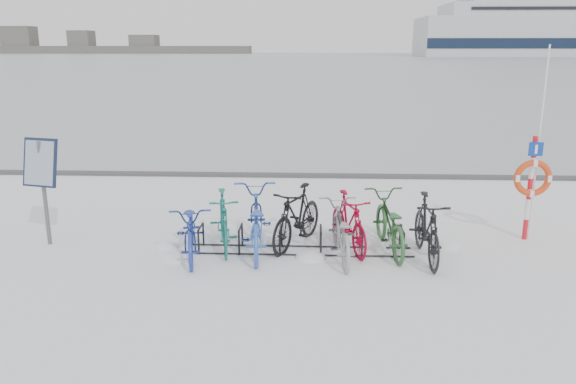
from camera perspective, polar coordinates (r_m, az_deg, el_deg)
name	(u,v)px	position (r m, az deg, el deg)	size (l,w,h in m)	color
ground	(300,251)	(10.16, 1.28, -6.05)	(900.00, 900.00, 0.00)	white
ice_sheet	(314,59)	(164.54, 2.66, 13.38)	(400.00, 298.00, 0.02)	#9BA7AF
quay_edge	(306,175)	(15.81, 1.81, 1.69)	(400.00, 0.25, 0.10)	#3F3F42
bike_rack	(301,242)	(10.10, 1.28, -5.09)	(4.00, 0.48, 0.46)	black
info_board	(41,169)	(11.05, -23.81, 2.15)	(0.71, 0.40, 2.00)	#595B5E
lifebuoy_station	(532,178)	(11.33, 23.59, 1.31)	(0.70, 0.22, 3.62)	red
shoreline	(57,47)	(295.93, -22.37, 13.43)	(180.00, 12.00, 9.50)	#4A4A4A
bike_0	(191,227)	(9.97, -9.80, -3.54)	(0.68, 1.96, 1.03)	#20359B
bike_1	(223,219)	(10.27, -6.58, -2.76)	(0.50, 1.78, 1.07)	#176A5F
bike_2	(255,219)	(10.06, -3.36, -2.77)	(0.78, 2.23, 1.17)	#3256B4
bike_3	(297,215)	(10.32, 0.91, -2.36)	(0.54, 1.91, 1.15)	black
bike_4	(341,230)	(9.77, 5.36, -3.86)	(0.66, 1.91, 1.00)	gray
bike_5	(349,220)	(10.21, 6.19, -2.88)	(0.50, 1.76, 1.06)	#A40426
bike_6	(389,221)	(10.26, 10.23, -2.93)	(0.71, 2.04, 1.07)	#2A5B2C
bike_7	(427,227)	(9.96, 13.94, -3.43)	(0.54, 1.91, 1.15)	black
snow_drifts	(286,251)	(10.16, -0.16, -6.05)	(5.61, 1.42, 0.21)	white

